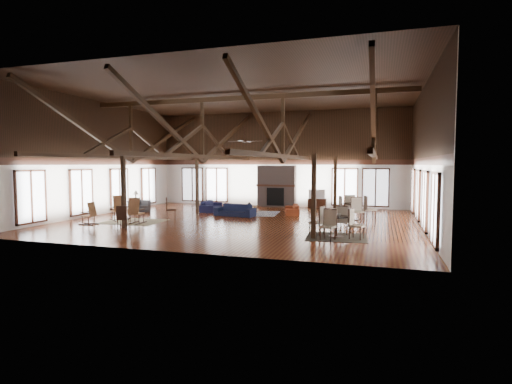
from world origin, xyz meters
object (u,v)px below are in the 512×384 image
(sofa_orange, at_px, (292,209))
(sofa_navy_left, at_px, (211,206))
(coffee_table, at_px, (248,206))
(cafe_table_far, at_px, (353,208))
(tv_console, at_px, (317,203))
(sofa_navy_front, at_px, (235,210))
(cafe_table_near, at_px, (336,222))
(armchair, at_px, (139,206))

(sofa_orange, bearing_deg, sofa_navy_left, -105.57)
(coffee_table, xyz_separation_m, cafe_table_far, (5.74, -1.19, 0.21))
(sofa_navy_left, height_order, tv_console, sofa_navy_left)
(coffee_table, bearing_deg, cafe_table_far, -19.75)
(sofa_orange, distance_m, cafe_table_far, 3.56)
(sofa_navy_front, distance_m, cafe_table_near, 7.22)
(armchair, height_order, cafe_table_near, cafe_table_near)
(armchair, xyz_separation_m, tv_console, (9.20, 5.24, -0.04))
(cafe_table_near, bearing_deg, sofa_navy_front, 141.60)
(tv_console, bearing_deg, coffee_table, -131.02)
(armchair, distance_m, cafe_table_near, 12.24)
(sofa_navy_left, bearing_deg, coffee_table, -102.38)
(sofa_navy_front, bearing_deg, armchair, -172.55)
(armchair, bearing_deg, sofa_navy_left, -48.21)
(cafe_table_near, relative_size, tv_console, 1.91)
(sofa_navy_left, xyz_separation_m, cafe_table_near, (7.73, -6.17, 0.24))
(coffee_table, height_order, armchair, armchair)
(sofa_navy_left, relative_size, sofa_orange, 1.13)
(sofa_navy_front, distance_m, sofa_orange, 3.13)
(sofa_navy_left, bearing_deg, cafe_table_near, -135.68)
(coffee_table, distance_m, cafe_table_far, 5.87)
(cafe_table_far, relative_size, tv_console, 2.01)
(sofa_navy_front, height_order, armchair, armchair)
(sofa_navy_front, distance_m, armchair, 5.74)
(sofa_orange, xyz_separation_m, coffee_table, (-2.47, -0.17, 0.10))
(sofa_orange, height_order, cafe_table_far, cafe_table_far)
(sofa_navy_front, bearing_deg, sofa_orange, 39.24)
(coffee_table, xyz_separation_m, cafe_table_near, (5.46, -5.96, 0.18))
(coffee_table, relative_size, cafe_table_far, 0.52)
(cafe_table_far, distance_m, tv_console, 5.53)
(sofa_orange, height_order, coffee_table, sofa_orange)
(armchair, height_order, cafe_table_far, cafe_table_far)
(cafe_table_near, distance_m, tv_console, 9.96)
(sofa_navy_left, height_order, sofa_orange, sofa_navy_left)
(tv_console, bearing_deg, cafe_table_near, -77.30)
(armchair, height_order, tv_console, armchair)
(sofa_navy_left, xyz_separation_m, cafe_table_far, (8.02, -1.40, 0.28))
(sofa_navy_left, xyz_separation_m, coffee_table, (2.27, -0.21, 0.07))
(sofa_navy_left, height_order, armchair, armchair)
(cafe_table_near, bearing_deg, sofa_orange, 116.01)
(sofa_orange, relative_size, armchair, 1.81)
(cafe_table_near, bearing_deg, tv_console, 102.70)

